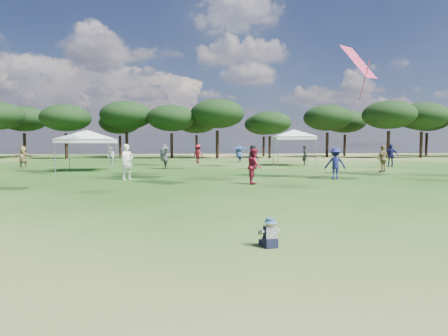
{
  "coord_description": "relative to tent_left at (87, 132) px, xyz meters",
  "views": [
    {
      "loc": [
        -0.78,
        -3.8,
        1.67
      ],
      "look_at": [
        -0.12,
        2.64,
        1.27
      ],
      "focal_mm": 30.0,
      "sensor_mm": 36.0,
      "label": 1
    }
  ],
  "objects": [
    {
      "name": "ground",
      "position": [
        7.16,
        -21.42,
        -2.53
      ],
      "size": [
        140.0,
        140.0,
        0.0
      ],
      "primitive_type": "plane",
      "color": "#254C16",
      "rests_on": "ground"
    },
    {
      "name": "tent_right",
      "position": [
        15.26,
        5.04,
        0.32
      ],
      "size": [
        6.39,
        6.39,
        3.27
      ],
      "rotation": [
        0.0,
        0.0,
        -0.12
      ],
      "color": "gray",
      "rests_on": "ground"
    },
    {
      "name": "tent_left",
      "position": [
        0.0,
        0.0,
        0.0
      ],
      "size": [
        6.76,
        6.76,
        2.95
      ],
      "rotation": [
        0.0,
        0.0,
        0.03
      ],
      "color": "gray",
      "rests_on": "ground"
    },
    {
      "name": "tree_line",
      "position": [
        9.55,
        25.99,
        2.9
      ],
      "size": [
        108.78,
        17.63,
        7.77
      ],
      "color": "black",
      "rests_on": "ground"
    },
    {
      "name": "festival_crowd",
      "position": [
        6.22,
        1.58,
        -1.68
      ],
      "size": [
        30.41,
        21.77,
        1.8
      ],
      "color": "maroon",
      "rests_on": "ground"
    },
    {
      "name": "toddler",
      "position": [
        7.74,
        -19.29,
        -2.31
      ],
      "size": [
        0.35,
        0.37,
        0.48
      ],
      "rotation": [
        0.0,
        0.0,
        0.18
      ],
      "color": "black",
      "rests_on": "ground"
    }
  ]
}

